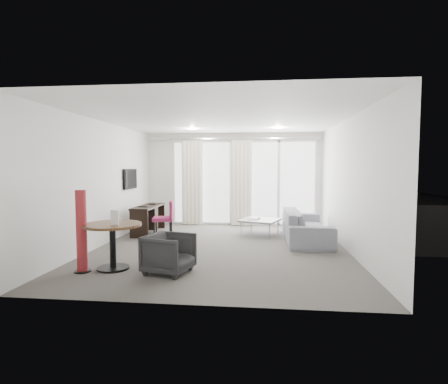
# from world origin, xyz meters

# --- Properties ---
(floor) EXTENTS (5.00, 6.00, 0.00)m
(floor) POSITION_xyz_m (0.00, 0.00, 0.00)
(floor) COLOR #524D48
(floor) RESTS_ON ground
(ceiling) EXTENTS (5.00, 6.00, 0.00)m
(ceiling) POSITION_xyz_m (0.00, 0.00, 2.60)
(ceiling) COLOR white
(ceiling) RESTS_ON ground
(wall_left) EXTENTS (0.00, 6.00, 2.60)m
(wall_left) POSITION_xyz_m (-2.50, 0.00, 1.30)
(wall_left) COLOR silver
(wall_left) RESTS_ON ground
(wall_right) EXTENTS (0.00, 6.00, 2.60)m
(wall_right) POSITION_xyz_m (2.50, 0.00, 1.30)
(wall_right) COLOR silver
(wall_right) RESTS_ON ground
(wall_front) EXTENTS (5.00, 0.00, 2.60)m
(wall_front) POSITION_xyz_m (0.00, -3.00, 1.30)
(wall_front) COLOR silver
(wall_front) RESTS_ON ground
(window_panel) EXTENTS (4.00, 0.02, 2.38)m
(window_panel) POSITION_xyz_m (0.30, 2.98, 1.20)
(window_panel) COLOR white
(window_panel) RESTS_ON ground
(window_frame) EXTENTS (4.10, 0.06, 2.44)m
(window_frame) POSITION_xyz_m (0.30, 2.97, 1.20)
(window_frame) COLOR white
(window_frame) RESTS_ON ground
(curtain_left) EXTENTS (0.60, 0.20, 2.38)m
(curtain_left) POSITION_xyz_m (-1.15, 2.82, 1.20)
(curtain_left) COLOR white
(curtain_left) RESTS_ON ground
(curtain_right) EXTENTS (0.60, 0.20, 2.38)m
(curtain_right) POSITION_xyz_m (0.25, 2.82, 1.20)
(curtain_right) COLOR white
(curtain_right) RESTS_ON ground
(curtain_track) EXTENTS (4.80, 0.04, 0.04)m
(curtain_track) POSITION_xyz_m (0.00, 2.82, 2.45)
(curtain_track) COLOR #B2B2B7
(curtain_track) RESTS_ON ceiling
(downlight_a) EXTENTS (0.12, 0.12, 0.02)m
(downlight_a) POSITION_xyz_m (-0.90, 1.60, 2.59)
(downlight_a) COLOR #FFE0B2
(downlight_a) RESTS_ON ceiling
(downlight_b) EXTENTS (0.12, 0.12, 0.02)m
(downlight_b) POSITION_xyz_m (1.20, 1.60, 2.59)
(downlight_b) COLOR #FFE0B2
(downlight_b) RESTS_ON ceiling
(desk) EXTENTS (0.46, 1.46, 0.68)m
(desk) POSITION_xyz_m (-1.99, 1.43, 0.34)
(desk) COLOR black
(desk) RESTS_ON floor
(tv) EXTENTS (0.05, 0.80, 0.50)m
(tv) POSITION_xyz_m (-2.46, 1.45, 1.35)
(tv) COLOR black
(tv) RESTS_ON wall_left
(desk_chair) EXTENTS (0.55, 0.52, 0.87)m
(desk_chair) POSITION_xyz_m (-1.45, 0.84, 0.44)
(desk_chair) COLOR #8C204D
(desk_chair) RESTS_ON floor
(round_table) EXTENTS (1.02, 1.02, 0.74)m
(round_table) POSITION_xyz_m (-1.56, -1.67, 0.37)
(round_table) COLOR #472B16
(round_table) RESTS_ON floor
(menu_card) EXTENTS (0.13, 0.02, 0.23)m
(menu_card) POSITION_xyz_m (-1.46, -1.80, 0.72)
(menu_card) COLOR white
(menu_card) RESTS_ON round_table
(red_lamp) EXTENTS (0.28, 0.28, 1.29)m
(red_lamp) POSITION_xyz_m (-1.97, -1.87, 0.64)
(red_lamp) COLOR maroon
(red_lamp) RESTS_ON floor
(tub_armchair) EXTENTS (0.82, 0.81, 0.61)m
(tub_armchair) POSITION_xyz_m (-0.60, -1.79, 0.31)
(tub_armchair) COLOR #232324
(tub_armchair) RESTS_ON floor
(coffee_table) EXTENTS (1.08, 1.08, 0.38)m
(coffee_table) POSITION_xyz_m (0.78, 1.45, 0.19)
(coffee_table) COLOR gray
(coffee_table) RESTS_ON floor
(remote) EXTENTS (0.06, 0.18, 0.02)m
(remote) POSITION_xyz_m (0.76, 1.58, 0.36)
(remote) COLOR black
(remote) RESTS_ON coffee_table
(magazine) EXTENTS (0.22, 0.27, 0.02)m
(magazine) POSITION_xyz_m (0.63, 1.45, 0.36)
(magazine) COLOR gray
(magazine) RESTS_ON coffee_table
(sofa) EXTENTS (0.91, 2.33, 0.68)m
(sofa) POSITION_xyz_m (1.82, 0.96, 0.34)
(sofa) COLOR gray
(sofa) RESTS_ON floor
(terrace_slab) EXTENTS (5.60, 3.00, 0.12)m
(terrace_slab) POSITION_xyz_m (0.30, 4.50, -0.06)
(terrace_slab) COLOR #4D4D50
(terrace_slab) RESTS_ON ground
(rattan_chair_a) EXTENTS (0.74, 0.74, 0.88)m
(rattan_chair_a) POSITION_xyz_m (1.18, 4.14, 0.44)
(rattan_chair_a) COLOR brown
(rattan_chair_a) RESTS_ON terrace_slab
(rattan_chair_b) EXTENTS (0.73, 0.73, 0.81)m
(rattan_chair_b) POSITION_xyz_m (1.87, 5.15, 0.40)
(rattan_chair_b) COLOR brown
(rattan_chair_b) RESTS_ON terrace_slab
(rattan_table) EXTENTS (0.48, 0.48, 0.48)m
(rattan_table) POSITION_xyz_m (1.56, 4.48, 0.24)
(rattan_table) COLOR brown
(rattan_table) RESTS_ON terrace_slab
(balustrade) EXTENTS (5.50, 0.06, 1.05)m
(balustrade) POSITION_xyz_m (0.30, 5.95, 0.50)
(balustrade) COLOR #B2B2B7
(balustrade) RESTS_ON terrace_slab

